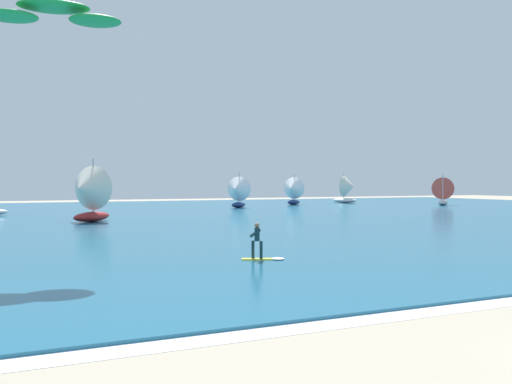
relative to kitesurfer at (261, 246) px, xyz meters
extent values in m
cube|color=#1E607F|center=(1.06, 34.84, -0.65)|extent=(160.00, 90.00, 0.10)
cube|color=white|center=(3.95, -9.89, -0.70)|extent=(99.80, 2.37, 0.01)
cube|color=yellow|center=(-0.18, 0.07, -0.58)|extent=(1.46, 0.94, 0.05)
cylinder|color=#143338|center=(-0.06, -0.11, -0.15)|extent=(0.14, 0.14, 0.80)
cylinder|color=#143338|center=(-0.30, 0.25, -0.15)|extent=(0.14, 0.14, 0.80)
cube|color=#143338|center=(-0.18, 0.07, 0.55)|extent=(0.34, 0.42, 0.60)
sphere|color=#9E7051|center=(-0.18, 0.07, 0.96)|extent=(0.22, 0.22, 0.22)
cylinder|color=#143338|center=(-0.33, -0.10, 0.60)|extent=(0.50, 0.27, 0.39)
cylinder|color=#143338|center=(-0.17, 0.31, 0.60)|extent=(0.50, 0.27, 0.39)
ellipsoid|color=white|center=(0.70, -0.29, -0.56)|extent=(0.82, 0.88, 0.08)
ellipsoid|color=#198C3F|center=(-8.51, 3.55, 10.68)|extent=(3.48, 2.55, 0.37)
ellipsoid|color=#198C3F|center=(-10.24, 3.95, 10.16)|extent=(2.67, 2.36, 0.37)
ellipsoid|color=#198C3F|center=(-6.78, 3.14, 10.16)|extent=(2.67, 2.36, 0.37)
ellipsoid|color=white|center=(42.35, 56.41, -0.19)|extent=(3.74, 4.51, 0.83)
cylinder|color=silver|center=(42.23, 56.58, 2.44)|extent=(0.14, 0.14, 4.42)
cone|color=silver|center=(42.78, 55.78, 2.22)|extent=(4.16, 3.69, 3.71)
ellipsoid|color=navy|center=(30.88, 53.59, -0.22)|extent=(4.04, 3.77, 0.77)
cylinder|color=silver|center=(31.02, 53.72, 2.23)|extent=(0.13, 0.13, 4.12)
cone|color=white|center=(30.34, 53.13, 2.02)|extent=(3.63, 3.79, 3.46)
ellipsoid|color=navy|center=(18.99, 47.81, -0.22)|extent=(3.85, 3.94, 0.77)
cylinder|color=silver|center=(19.12, 47.95, 2.22)|extent=(0.13, 0.13, 4.10)
cone|color=white|center=(18.50, 47.30, 2.01)|extent=(3.73, 3.68, 3.44)
ellipsoid|color=maroon|center=(-3.55, 28.00, -0.16)|extent=(4.45, 4.52, 0.89)
cylinder|color=silver|center=(-3.40, 28.16, 2.64)|extent=(0.15, 0.15, 4.72)
cone|color=silver|center=(-4.12, 27.42, 2.41)|extent=(4.28, 4.24, 3.97)
ellipsoid|color=silver|center=(50.88, 42.19, -0.22)|extent=(4.06, 3.55, 0.76)
cylinder|color=silver|center=(50.72, 42.07, 2.18)|extent=(0.13, 0.13, 4.04)
cone|color=#D84C3F|center=(51.43, 42.61, 1.97)|extent=(3.46, 3.77, 3.40)
camera|label=1|loc=(-10.48, -22.28, 2.88)|focal=38.29mm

